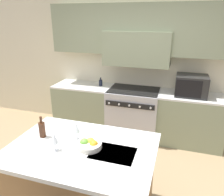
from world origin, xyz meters
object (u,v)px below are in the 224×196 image
range_stove (133,113)px  wine_glass_near (54,139)px  wine_bottle (42,129)px  fruit_bowl (89,144)px  microwave (191,86)px  oil_bottle_on_counter (101,83)px  wine_glass_far (76,128)px

range_stove → wine_glass_near: (-0.36, -2.12, 0.58)m
range_stove → wine_bottle: wine_bottle is taller
wine_bottle → wine_glass_near: size_ratio=1.26×
wine_bottle → fruit_bowl: size_ratio=0.92×
range_stove → wine_bottle: bearing=-108.4°
microwave → range_stove: bearing=-178.9°
fruit_bowl → oil_bottle_on_counter: (-0.63, 2.06, 0.03)m
wine_glass_near → fruit_bowl: size_ratio=0.73×
wine_bottle → fruit_bowl: wine_bottle is taller
wine_glass_far → range_stove: bearing=82.4°
wine_bottle → wine_glass_near: wine_bottle is taller
wine_glass_near → wine_glass_far: 0.29m
wine_glass_far → fruit_bowl: wine_glass_far is taller
microwave → wine_glass_near: 2.52m
range_stove → microwave: microwave is taller
oil_bottle_on_counter → range_stove: bearing=-7.3°
range_stove → oil_bottle_on_counter: (-0.68, 0.09, 0.51)m
microwave → oil_bottle_on_counter: (-1.66, 0.07, -0.11)m
wine_glass_near → fruit_bowl: (0.30, 0.15, -0.10)m
microwave → wine_bottle: bearing=-129.8°
wine_glass_far → microwave: bearing=56.8°
wine_bottle → wine_glass_far: size_ratio=1.26×
wine_glass_far → oil_bottle_on_counter: (-0.43, 1.94, -0.07)m
range_stove → fruit_bowl: bearing=-91.6°
wine_bottle → microwave: bearing=50.2°
range_stove → fruit_bowl: size_ratio=3.52×
wine_bottle → wine_glass_far: bearing=10.2°
range_stove → wine_glass_near: bearing=-99.6°
oil_bottle_on_counter → wine_glass_far: bearing=-77.4°
range_stove → oil_bottle_on_counter: bearing=172.7°
fruit_bowl → oil_bottle_on_counter: oil_bottle_on_counter is taller
wine_glass_near → microwave: bearing=58.0°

